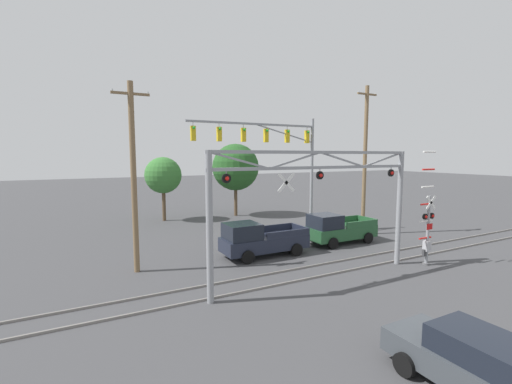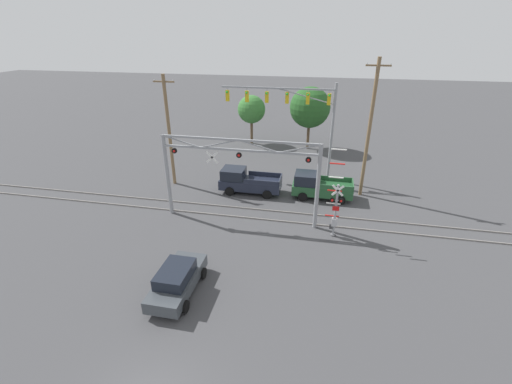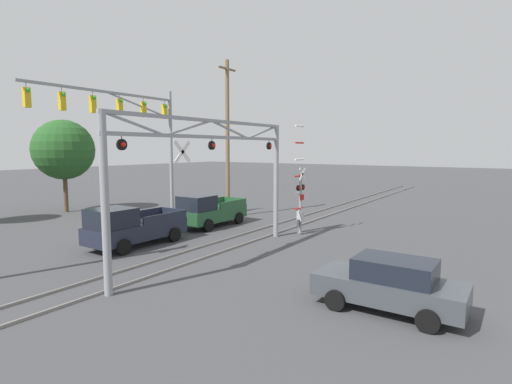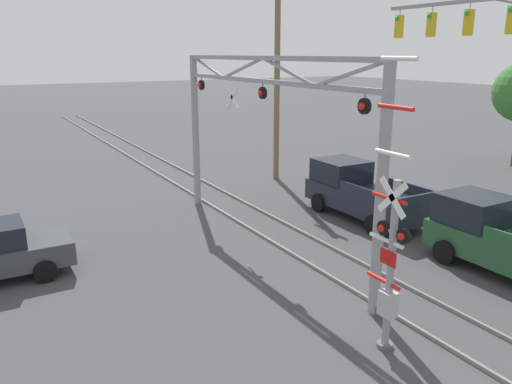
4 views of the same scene
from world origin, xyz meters
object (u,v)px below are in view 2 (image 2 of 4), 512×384
Objects in this scene: sedan_waiting at (177,280)px; background_tree_far_left_verge at (310,108)px; traffic_signal_span at (301,111)px; utility_pole_left at (169,131)px; pickup_truck_lead at (247,181)px; crossing_gantry at (239,169)px; crossing_signal_mast at (335,209)px; utility_pole_right at (369,130)px; background_tree_beyond_span at (252,110)px; pickup_truck_following at (318,186)px.

background_tree_far_left_verge is (5.16, 26.01, 3.95)m from sedan_waiting.
traffic_signal_span is 1.06× the size of utility_pole_left.
utility_pole_left is (-6.84, 0.49, 3.91)m from pickup_truck_lead.
crossing_signal_mast is (6.65, -0.85, -2.00)m from crossing_gantry.
traffic_signal_span reaches higher than crossing_signal_mast.
sedan_waiting is 0.40× the size of utility_pole_right.
crossing_signal_mast is 0.87× the size of background_tree_far_left_verge.
background_tree_beyond_span is at bearing 99.47° from crossing_gantry.
traffic_signal_span is at bearing 46.25° from pickup_truck_lead.
background_tree_far_left_verge reaches higher than crossing_signal_mast.
utility_pole_left reaches higher than background_tree_beyond_span.
pickup_truck_following is 0.69× the size of background_tree_far_left_verge.
background_tree_far_left_verge reaches higher than sedan_waiting.
background_tree_far_left_verge is (6.85, -0.65, 0.64)m from background_tree_beyond_span.
background_tree_far_left_verge is at bearing 113.89° from utility_pole_right.
background_tree_far_left_verge is at bearing 48.42° from utility_pole_left.
crossing_gantry is at bearing -101.88° from background_tree_far_left_verge.
crossing_signal_mast is at bearing -71.43° from traffic_signal_span.
crossing_gantry is at bearing -80.53° from background_tree_beyond_span.
utility_pole_right reaches higher than crossing_signal_mast.
crossing_gantry is 10.97m from utility_pole_right.
crossing_signal_mast is at bearing -78.31° from pickup_truck_following.
pickup_truck_following is 14.76m from sedan_waiting.
crossing_gantry is 5.69m from pickup_truck_lead.
utility_pole_left reaches higher than traffic_signal_span.
crossing_signal_mast is 10.92m from sedan_waiting.
crossing_gantry reaches higher than pickup_truck_following.
sedan_waiting is (-8.05, -7.28, -1.22)m from crossing_signal_mast.
crossing_signal_mast is at bearing -23.47° from utility_pole_left.
pickup_truck_lead is 0.73× the size of background_tree_far_left_verge.
crossing_gantry is 1.10× the size of traffic_signal_span.
traffic_signal_span reaches higher than crossing_gantry.
background_tree_far_left_verge reaches higher than background_tree_beyond_span.
background_tree_beyond_span is at bearing 122.15° from pickup_truck_following.
utility_pole_left reaches higher than pickup_truck_lead.
traffic_signal_span is at bearing 74.36° from sedan_waiting.
utility_pole_left is 1.64× the size of background_tree_beyond_span.
utility_pole_left is (-12.88, 0.32, 3.92)m from pickup_truck_following.
traffic_signal_span is at bearing 153.69° from utility_pole_right.
crossing_gantry is at bearing -110.71° from traffic_signal_span.
crossing_signal_mast is 8.19m from utility_pole_right.
crossing_signal_mast is at bearing -81.24° from background_tree_far_left_verge.
traffic_signal_span is 6.90m from pickup_truck_following.
pickup_truck_lead is 0.47× the size of utility_pole_right.
utility_pole_left reaches higher than pickup_truck_following.
crossing_signal_mast is 15.61m from utility_pole_left.
pickup_truck_lead is at bearing 86.41° from sedan_waiting.
pickup_truck_lead is 7.90m from utility_pole_left.
utility_pole_right is (10.36, 14.27, 4.80)m from sedan_waiting.
crossing_signal_mast reaches higher than pickup_truck_lead.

